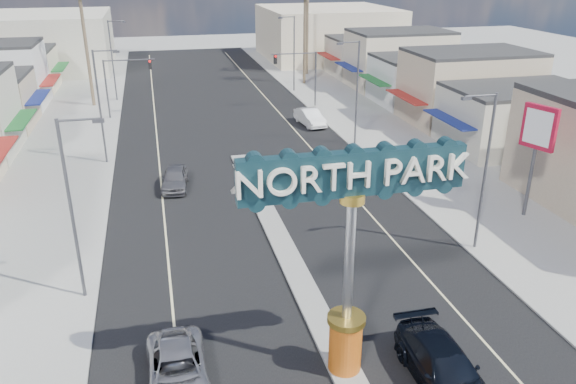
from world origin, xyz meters
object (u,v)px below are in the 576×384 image
streetlight_l_mid (101,101)px  streetlight_l_near (74,202)px  streetlight_l_far (113,57)px  gateway_sign (350,240)px  suv_right (444,368)px  streetlight_r_near (483,165)px  car_parked_right (310,117)px  car_parked_left (175,178)px  streetlight_r_far (293,50)px  bank_pylon_sign (538,134)px  traffic_signal_left (124,77)px  streetlight_r_mid (355,88)px  suv_left (178,370)px  traffic_signal_right (300,69)px

streetlight_l_mid → streetlight_l_near: bearing=-90.0°
streetlight_l_near → streetlight_l_far: (0.00, 42.00, 0.00)m
gateway_sign → suv_right: bearing=-25.5°
streetlight_r_near → car_parked_right: 27.31m
car_parked_left → car_parked_right: size_ratio=0.91×
streetlight_l_near → streetlight_r_far: 46.90m
bank_pylon_sign → car_parked_left: bearing=135.1°
traffic_signal_left → suv_right: traffic_signal_left is taller
gateway_sign → streetlight_l_far: bearing=101.8°
streetlight_r_mid → suv_right: bearing=-103.3°
streetlight_r_near → streetlight_r_mid: (0.00, 20.00, 0.00)m
streetlight_l_far → suv_left: (3.91, -49.21, -4.37)m
streetlight_l_near → car_parked_left: streetlight_l_near is taller
streetlight_l_mid → car_parked_left: 9.36m
car_parked_left → car_parked_right: bearing=51.7°
gateway_sign → traffic_signal_left: size_ratio=1.53×
streetlight_l_near → suv_left: streetlight_l_near is taller
suv_right → car_parked_right: 36.90m
bank_pylon_sign → gateway_sign: bearing=-164.6°
streetlight_r_mid → traffic_signal_right: bearing=95.1°
car_parked_right → traffic_signal_left: bearing=150.9°
traffic_signal_left → suv_right: (12.63, -43.66, -3.46)m
streetlight_r_far → streetlight_l_near: bearing=-116.4°
streetlight_l_mid → bank_pylon_sign: (26.41, -16.87, 0.46)m
traffic_signal_left → suv_right: size_ratio=1.07×
bank_pylon_sign → suv_left: bearing=-174.8°
streetlight_l_mid → bank_pylon_sign: streetlight_l_mid is taller
gateway_sign → traffic_signal_left: 43.04m
streetlight_l_mid → suv_left: size_ratio=1.80×
car_parked_left → bank_pylon_sign: size_ratio=0.62×
streetlight_l_near → suv_right: 17.44m
streetlight_r_mid → streetlight_l_near: bearing=-136.2°
gateway_sign → streetlight_l_near: 13.19m
streetlight_r_far → bank_pylon_sign: streetlight_r_far is taller
suv_left → gateway_sign: bearing=-7.7°
suv_right → car_parked_right: size_ratio=1.16×
suv_left → car_parked_right: (14.93, 34.12, 0.10)m
streetlight_l_mid → streetlight_r_mid: 20.87m
streetlight_r_mid → streetlight_l_mid: bearing=180.0°
streetlight_l_near → suv_left: size_ratio=1.80×
traffic_signal_right → streetlight_r_mid: 14.07m
streetlight_l_far → streetlight_r_near: size_ratio=1.00×
suv_right → car_parked_left: (-8.94, 22.98, -0.07)m
gateway_sign → streetlight_l_far: gateway_sign is taller
streetlight_r_near → streetlight_l_near: bearing=180.0°
bank_pylon_sign → streetlight_r_near: bearing=-170.0°
traffic_signal_right → streetlight_l_far: (-19.62, 8.01, 0.79)m
traffic_signal_right → streetlight_r_near: size_ratio=0.67×
streetlight_r_near → car_parked_right: (-2.03, 26.90, -4.27)m
car_parked_left → bank_pylon_sign: 24.25m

